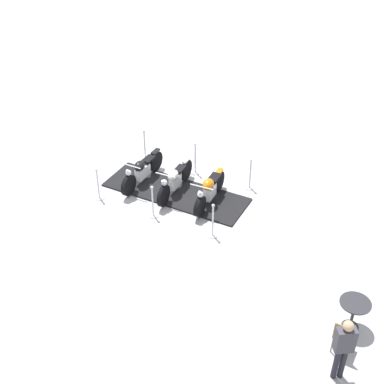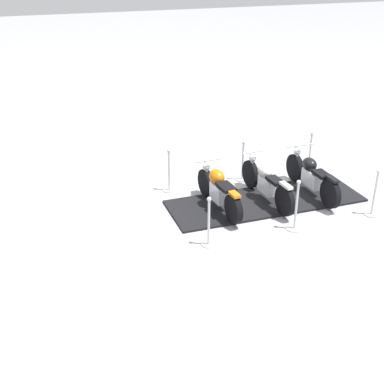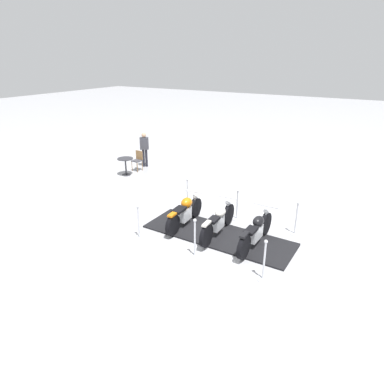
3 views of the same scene
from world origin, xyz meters
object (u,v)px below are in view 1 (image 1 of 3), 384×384
Objects in this scene: stanchion_left_rear at (250,178)px; cafe_table at (354,309)px; motorcycle_copper at (209,190)px; stanchion_right_front at (98,189)px; motorcycle_black at (142,170)px; bystander_person at (344,345)px; stanchion_right_mid at (153,206)px; stanchion_left_front at (145,149)px; stanchion_left_mid at (195,163)px; motorcycle_cream at (175,180)px; cafe_chair_near_table at (343,335)px; stanchion_right_rear at (213,226)px.

cafe_table is at bearing 44.44° from stanchion_left_rear.
motorcycle_copper is 1.97× the size of stanchion_right_front.
bystander_person is at bearing 60.50° from motorcycle_black.
stanchion_right_mid is 1.95m from stanchion_right_front.
stanchion_left_mid is (0.04, 1.95, -0.01)m from stanchion_left_front.
motorcycle_black is 3.43m from stanchion_left_rear.
motorcycle_cream is 2.35m from stanchion_right_front.
motorcycle_black is 2.44× the size of cafe_chair_near_table.
stanchion_right_mid is 6.41m from cafe_table.
stanchion_right_mid reaches higher than motorcycle_copper.
stanchion_left_rear is at bearing -135.56° from cafe_table.
cafe_table is at bearing 75.30° from stanchion_right_mid.
motorcycle_copper is 2.25× the size of cafe_chair_near_table.
motorcycle_cream is 2.13× the size of stanchion_right_mid.
stanchion_left_rear is at bearing 88.85° from stanchion_left_front.
cafe_table is (2.92, 4.97, 0.08)m from motorcycle_copper.
stanchion_right_rear is 0.65× the size of bystander_person.
cafe_chair_near_table is (3.76, 6.12, 0.04)m from motorcycle_cream.
stanchion_right_mid is at bearing 34.76° from stanchion_left_front.
cafe_chair_near_table is at bearing 56.63° from motorcycle_cream.
stanchion_left_mid is at bearing -142.29° from motorcycle_copper.
stanchion_right_mid is 1.35× the size of cafe_table.
cafe_chair_near_table is (5.17, 8.04, 0.19)m from stanchion_left_front.
motorcycle_black is 8.24m from cafe_chair_near_table.
stanchion_right_front reaches higher than cafe_chair_near_table.
motorcycle_black reaches higher than motorcycle_copper.
motorcycle_cream is at bearing -93.01° from motorcycle_copper.
motorcycle_cream is at bearing -115.47° from cafe_table.
cafe_table is (1.66, 8.14, 0.23)m from stanchion_right_front.
motorcycle_black is 1.82m from stanchion_left_mid.
stanchion_left_rear is (0.08, 3.89, 0.02)m from stanchion_left_front.
stanchion_left_mid reaches higher than stanchion_left_rear.
motorcycle_black is 8.66m from bystander_person.
bystander_person is (4.42, 6.22, 0.50)m from motorcycle_cream.
motorcycle_copper reaches higher than cafe_table.
motorcycle_cream is 1.08× the size of motorcycle_copper.
stanchion_left_front is (-1.42, -1.92, -0.15)m from motorcycle_cream.
stanchion_left_rear is at bearing 4.57° from bystander_person.
stanchion_left_front is 9.57m from cafe_chair_near_table.
stanchion_left_front reaches higher than motorcycle_copper.
cafe_chair_near_table is (5.09, 4.15, 0.17)m from stanchion_left_rear.
stanchion_left_rear is (-1.35, 0.78, -0.13)m from motorcycle_copper.
stanchion_right_mid is 3.32m from stanchion_left_front.
stanchion_right_rear is at bearing 88.85° from stanchion_right_front.
motorcycle_black reaches higher than cafe_chair_near_table.
stanchion_right_front reaches higher than motorcycle_copper.
cafe_table is 1.54m from bystander_person.
stanchion_left_mid reaches higher than motorcycle_black.
stanchion_left_mid reaches higher than motorcycle_cream.
stanchion_left_mid is 1.06× the size of stanchion_left_rear.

